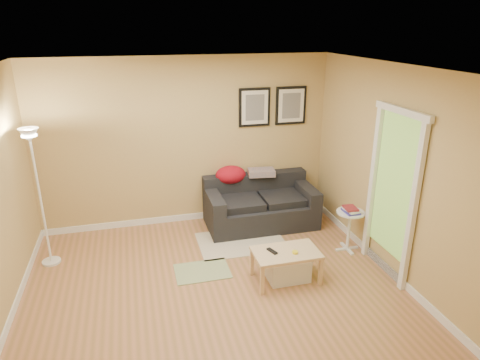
{
  "coord_description": "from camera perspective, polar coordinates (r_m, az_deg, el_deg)",
  "views": [
    {
      "loc": [
        -0.81,
        -4.3,
        3.03
      ],
      "look_at": [
        0.55,
        0.85,
        1.05
      ],
      "focal_mm": 31.73,
      "sensor_mm": 36.0,
      "label": 1
    }
  ],
  "objects": [
    {
      "name": "coffee_table",
      "position": [
        5.39,
        6.15,
        -11.39
      ],
      "size": [
        0.88,
        0.63,
        0.4
      ],
      "primitive_type": null,
      "rotation": [
        0.0,
        0.0,
        0.18
      ],
      "color": "#DAB285",
      "rests_on": "ground"
    },
    {
      "name": "book_stack",
      "position": [
        6.01,
        14.69,
        -3.88
      ],
      "size": [
        0.19,
        0.25,
        0.08
      ],
      "primitive_type": null,
      "rotation": [
        0.0,
        0.0,
        0.06
      ],
      "color": "#352E8C",
      "rests_on": "side_table"
    },
    {
      "name": "baseboard_right",
      "position": [
        6.06,
        18.08,
        -10.2
      ],
      "size": [
        0.02,
        4.0,
        0.1
      ],
      "primitive_type": "cube",
      "color": "white",
      "rests_on": "ground"
    },
    {
      "name": "remote_control",
      "position": [
        5.26,
        4.34,
        -9.51
      ],
      "size": [
        0.1,
        0.17,
        0.02
      ],
      "primitive_type": "cube",
      "rotation": [
        0.0,
        0.0,
        0.36
      ],
      "color": "black",
      "rests_on": "coffee_table"
    },
    {
      "name": "ceiling",
      "position": [
        4.4,
        -4.24,
        14.71
      ],
      "size": [
        4.5,
        4.5,
        0.0
      ],
      "primitive_type": "plane",
      "rotation": [
        3.14,
        0.0,
        0.0
      ],
      "color": "white",
      "rests_on": "wall_back"
    },
    {
      "name": "side_table",
      "position": [
        6.17,
        14.41,
        -6.64
      ],
      "size": [
        0.39,
        0.39,
        0.59
      ],
      "primitive_type": null,
      "color": "white",
      "rests_on": "ground"
    },
    {
      "name": "tape_roll",
      "position": [
        5.26,
        7.41,
        -9.61
      ],
      "size": [
        0.07,
        0.07,
        0.03
      ],
      "primitive_type": "cylinder",
      "color": "yellow",
      "rests_on": "coffee_table"
    },
    {
      "name": "wall_right",
      "position": [
        5.56,
        19.56,
        1.02
      ],
      "size": [
        0.0,
        4.0,
        4.0
      ],
      "primitive_type": "plane",
      "rotation": [
        1.57,
        0.0,
        -1.57
      ],
      "color": "tan",
      "rests_on": "ground"
    },
    {
      "name": "baseboard_left",
      "position": [
        5.43,
        -28.35,
        -15.73
      ],
      "size": [
        0.02,
        4.0,
        0.1
      ],
      "primitive_type": "cube",
      "color": "white",
      "rests_on": "ground"
    },
    {
      "name": "baseboard_back",
      "position": [
        7.01,
        -6.76,
        -4.93
      ],
      "size": [
        4.5,
        0.02,
        0.1
      ],
      "primitive_type": "cube",
      "color": "white",
      "rests_on": "ground"
    },
    {
      "name": "red_throw",
      "position": [
        6.72,
        -1.27,
        0.72
      ],
      "size": [
        0.48,
        0.36,
        0.28
      ],
      "primitive_type": null,
      "color": "#B1102A",
      "rests_on": "sofa"
    },
    {
      "name": "framed_print_left",
      "position": [
        6.67,
        1.96,
        9.74
      ],
      "size": [
        0.5,
        0.04,
        0.6
      ],
      "primitive_type": null,
      "color": "black",
      "rests_on": "wall_back"
    },
    {
      "name": "floor",
      "position": [
        5.33,
        -3.5,
        -14.34
      ],
      "size": [
        4.5,
        4.5,
        0.0
      ],
      "primitive_type": "plane",
      "color": "#B1734B",
      "rests_on": "ground"
    },
    {
      "name": "wall_front",
      "position": [
        2.99,
        3.87,
        -15.01
      ],
      "size": [
        4.5,
        0.0,
        4.5
      ],
      "primitive_type": "plane",
      "rotation": [
        -1.57,
        0.0,
        0.0
      ],
      "color": "tan",
      "rests_on": "ground"
    },
    {
      "name": "doorway",
      "position": [
        5.51,
        19.65,
        -2.22
      ],
      "size": [
        0.12,
        1.01,
        2.13
      ],
      "primitive_type": null,
      "color": "white",
      "rests_on": "ground"
    },
    {
      "name": "plaid_throw",
      "position": [
        6.8,
        2.88,
        1.04
      ],
      "size": [
        0.45,
        0.32,
        0.1
      ],
      "primitive_type": null,
      "rotation": [
        0.0,
        0.0,
        -0.14
      ],
      "color": "tan",
      "rests_on": "sofa"
    },
    {
      "name": "framed_print_right",
      "position": [
        6.87,
        6.84,
        9.92
      ],
      "size": [
        0.5,
        0.04,
        0.6
      ],
      "primitive_type": null,
      "color": "black",
      "rests_on": "wall_back"
    },
    {
      "name": "sofa",
      "position": [
        6.68,
        2.81,
        -3.07
      ],
      "size": [
        1.7,
        0.9,
        0.75
      ],
      "primitive_type": null,
      "color": "black",
      "rests_on": "ground"
    },
    {
      "name": "storage_bin",
      "position": [
        5.45,
        6.4,
        -11.54
      ],
      "size": [
        0.53,
        0.38,
        0.32
      ],
      "primitive_type": null,
      "color": "white",
      "rests_on": "ground"
    },
    {
      "name": "wall_back",
      "position": [
        6.59,
        -7.22,
        4.99
      ],
      "size": [
        4.5,
        0.0,
        4.5
      ],
      "primitive_type": "plane",
      "rotation": [
        1.57,
        0.0,
        0.0
      ],
      "color": "tan",
      "rests_on": "ground"
    },
    {
      "name": "green_runner",
      "position": [
        5.65,
        -5.1,
        -12.1
      ],
      "size": [
        0.7,
        0.5,
        0.01
      ],
      "primitive_type": "cube",
      "color": "#668C4C",
      "rests_on": "ground"
    },
    {
      "name": "area_rug",
      "position": [
        6.31,
        0.16,
        -8.28
      ],
      "size": [
        1.25,
        0.85,
        0.01
      ],
      "primitive_type": "cube",
      "color": "beige",
      "rests_on": "ground"
    },
    {
      "name": "floor_lamp",
      "position": [
        5.98,
        -25.18,
        -2.77
      ],
      "size": [
        0.24,
        0.24,
        1.86
      ],
      "primitive_type": null,
      "color": "white",
      "rests_on": "ground"
    }
  ]
}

